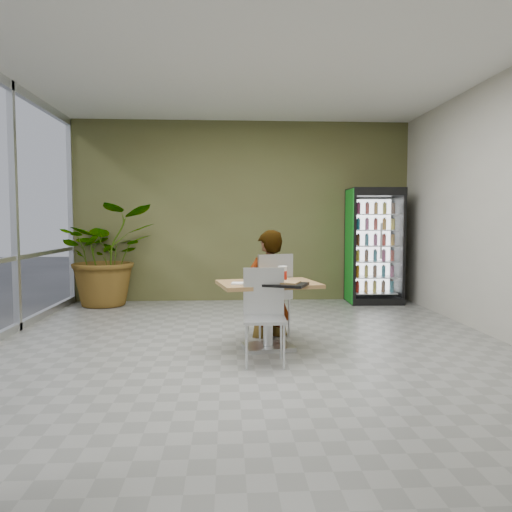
% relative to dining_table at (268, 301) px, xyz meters
% --- Properties ---
extents(ground, '(7.00, 7.00, 0.00)m').
position_rel_dining_table_xyz_m(ground, '(-0.19, -0.04, -0.54)').
color(ground, gray).
rests_on(ground, ground).
extents(room_envelope, '(6.00, 7.00, 3.20)m').
position_rel_dining_table_xyz_m(room_envelope, '(-0.19, -0.04, 1.06)').
color(room_envelope, beige).
rests_on(room_envelope, ground).
extents(dining_table, '(1.19, 0.93, 0.75)m').
position_rel_dining_table_xyz_m(dining_table, '(0.00, 0.00, 0.00)').
color(dining_table, '#AF8A4B').
rests_on(dining_table, ground).
extents(chair_far, '(0.58, 0.59, 1.03)m').
position_rel_dining_table_xyz_m(chair_far, '(0.09, 0.56, 0.07)').
color(chair_far, silver).
rests_on(chair_far, ground).
extents(chair_near, '(0.43, 0.44, 0.95)m').
position_rel_dining_table_xyz_m(chair_near, '(-0.08, -0.50, 0.02)').
color(chair_near, silver).
rests_on(chair_near, ground).
extents(seated_woman, '(0.69, 0.56, 1.62)m').
position_rel_dining_table_xyz_m(seated_woman, '(0.05, 0.61, -0.03)').
color(seated_woman, black).
rests_on(seated_woman, ground).
extents(pizza_plate, '(0.31, 0.30, 0.03)m').
position_rel_dining_table_xyz_m(pizza_plate, '(-0.01, 0.01, 0.23)').
color(pizza_plate, white).
rests_on(pizza_plate, dining_table).
extents(soda_cup, '(0.10, 0.10, 0.18)m').
position_rel_dining_table_xyz_m(soda_cup, '(0.16, -0.01, 0.30)').
color(soda_cup, white).
rests_on(soda_cup, dining_table).
extents(napkin_stack, '(0.17, 0.17, 0.02)m').
position_rel_dining_table_xyz_m(napkin_stack, '(-0.33, -0.18, 0.22)').
color(napkin_stack, white).
rests_on(napkin_stack, dining_table).
extents(cafeteria_tray, '(0.59, 0.52, 0.03)m').
position_rel_dining_table_xyz_m(cafeteria_tray, '(0.13, -0.32, 0.23)').
color(cafeteria_tray, black).
rests_on(cafeteria_tray, dining_table).
extents(beverage_fridge, '(0.94, 0.73, 1.99)m').
position_rel_dining_table_xyz_m(beverage_fridge, '(2.11, 3.07, 0.46)').
color(beverage_fridge, black).
rests_on(beverage_fridge, ground).
extents(potted_plant, '(1.95, 1.84, 1.72)m').
position_rel_dining_table_xyz_m(potted_plant, '(-2.49, 3.06, 0.32)').
color(potted_plant, '#2C6227').
rests_on(potted_plant, ground).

